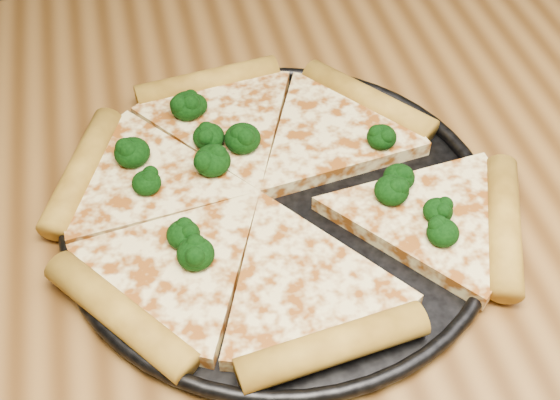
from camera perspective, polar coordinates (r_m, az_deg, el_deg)
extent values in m
cube|color=brown|center=(0.64, 10.28, -4.36)|extent=(1.20, 0.90, 0.04)
cylinder|color=black|center=(0.63, 0.00, -0.80)|extent=(0.36, 0.36, 0.01)
torus|color=black|center=(0.62, 0.00, -0.37)|extent=(0.37, 0.37, 0.01)
cylinder|color=gold|center=(0.71, 6.88, 7.71)|extent=(0.11, 0.13, 0.03)
cylinder|color=gold|center=(0.73, -5.64, 9.10)|extent=(0.14, 0.04, 0.03)
cylinder|color=gold|center=(0.66, -15.12, 2.24)|extent=(0.08, 0.14, 0.03)
cylinder|color=gold|center=(0.56, -12.37, -8.67)|extent=(0.11, 0.13, 0.03)
cylinder|color=gold|center=(0.53, 4.13, -11.30)|extent=(0.14, 0.04, 0.03)
cylinder|color=gold|center=(0.63, 17.02, -1.84)|extent=(0.08, 0.14, 0.03)
ellipsoid|color=black|center=(0.65, -2.94, 4.82)|extent=(0.03, 0.03, 0.02)
ellipsoid|color=black|center=(0.63, 9.25, 1.76)|extent=(0.03, 0.03, 0.02)
ellipsoid|color=black|center=(0.58, -7.54, -2.68)|extent=(0.03, 0.03, 0.02)
ellipsoid|color=black|center=(0.65, -11.44, 3.65)|extent=(0.03, 0.03, 0.02)
ellipsoid|color=black|center=(0.63, -5.29, 3.06)|extent=(0.03, 0.03, 0.02)
ellipsoid|color=black|center=(0.66, 7.92, 4.87)|extent=(0.03, 0.03, 0.02)
ellipsoid|color=black|center=(0.61, 12.19, -0.83)|extent=(0.02, 0.02, 0.02)
ellipsoid|color=black|center=(0.57, -6.59, -4.18)|extent=(0.03, 0.03, 0.02)
ellipsoid|color=black|center=(0.66, -5.57, 4.93)|extent=(0.03, 0.03, 0.02)
ellipsoid|color=black|center=(0.63, -10.35, 1.33)|extent=(0.03, 0.03, 0.02)
ellipsoid|color=black|center=(0.69, -6.76, 7.33)|extent=(0.03, 0.03, 0.02)
ellipsoid|color=black|center=(0.62, 8.68, 0.76)|extent=(0.03, 0.03, 0.02)
ellipsoid|color=black|center=(0.59, 12.56, -2.49)|extent=(0.03, 0.03, 0.02)
ellipsoid|color=black|center=(0.69, -7.22, 7.29)|extent=(0.03, 0.03, 0.02)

